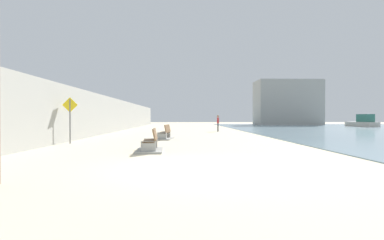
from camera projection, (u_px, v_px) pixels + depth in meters
The scene contains 8 objects.
ground_plane at pixel (187, 133), 25.96m from camera, with size 120.00×120.00×0.00m, color beige.
seawall at pixel (105, 115), 25.72m from camera, with size 0.80×64.00×3.35m, color #9E9E99.
bench_near at pixel (150, 146), 12.07m from camera, with size 1.20×2.15×0.98m.
bench_far at pixel (165, 136), 18.70m from camera, with size 1.35×2.22×0.98m.
person_walking at pixel (218, 122), 28.94m from camera, with size 0.23×0.53×1.70m.
boat_mid_bay at pixel (363, 122), 43.24m from camera, with size 2.15×5.63×1.92m.
pedestrian_sign at pixel (70, 115), 15.47m from camera, with size 0.85×0.08×2.57m.
harbor_building at pixel (287, 103), 54.50m from camera, with size 12.00×6.00×8.58m, color #9E9E99.
Camera 1 is at (-0.27, -7.95, 1.45)m, focal length 26.23 mm.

